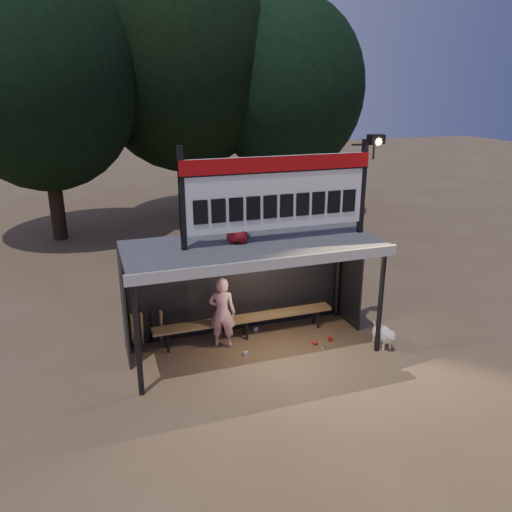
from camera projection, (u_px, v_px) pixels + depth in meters
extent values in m
plane|color=brown|center=(253.00, 349.00, 10.42)|extent=(80.00, 80.00, 0.00)
imported|color=white|center=(222.00, 313.00, 10.31)|extent=(0.66, 0.56, 1.53)
imported|color=gray|center=(238.00, 216.00, 9.87)|extent=(0.44, 0.34, 0.89)
imported|color=maroon|center=(237.00, 215.00, 9.52)|extent=(0.65, 0.55, 1.12)
cube|color=#414144|center=(253.00, 246.00, 9.71)|extent=(5.00, 2.00, 0.12)
cube|color=beige|center=(272.00, 264.00, 8.80)|extent=(5.10, 0.06, 0.20)
cylinder|color=black|center=(137.00, 339.00, 8.52)|extent=(0.10, 0.10, 2.20)
cylinder|color=black|center=(381.00, 302.00, 10.01)|extent=(0.10, 0.10, 2.20)
cylinder|color=black|center=(127.00, 299.00, 10.14)|extent=(0.10, 0.10, 2.20)
cylinder|color=black|center=(338.00, 272.00, 11.62)|extent=(0.10, 0.10, 2.20)
cube|color=black|center=(239.00, 283.00, 10.97)|extent=(5.00, 0.04, 2.20)
cube|color=black|center=(124.00, 307.00, 9.75)|extent=(0.04, 1.00, 2.20)
cube|color=black|center=(350.00, 278.00, 11.30)|extent=(0.04, 1.00, 2.20)
cylinder|color=black|center=(238.00, 237.00, 10.64)|extent=(5.00, 0.06, 0.06)
cube|color=black|center=(182.00, 199.00, 8.97)|extent=(0.10, 0.10, 1.90)
cube|color=black|center=(362.00, 187.00, 10.11)|extent=(0.10, 0.10, 1.90)
cube|color=silver|center=(278.00, 193.00, 9.54)|extent=(3.80, 0.08, 1.40)
cube|color=#AC0C0E|center=(279.00, 164.00, 9.32)|extent=(3.80, 0.04, 0.28)
cube|color=black|center=(279.00, 172.00, 9.36)|extent=(3.80, 0.02, 0.03)
cube|color=black|center=(200.00, 212.00, 9.10)|extent=(0.27, 0.03, 0.45)
cube|color=black|center=(218.00, 211.00, 9.21)|extent=(0.27, 0.03, 0.45)
cube|color=black|center=(236.00, 209.00, 9.31)|extent=(0.27, 0.03, 0.45)
cube|color=black|center=(253.00, 208.00, 9.42)|extent=(0.27, 0.03, 0.45)
cube|color=black|center=(270.00, 207.00, 9.52)|extent=(0.27, 0.03, 0.45)
cube|color=black|center=(287.00, 206.00, 9.63)|extent=(0.27, 0.03, 0.45)
cube|color=black|center=(303.00, 204.00, 9.73)|extent=(0.27, 0.03, 0.45)
cube|color=black|center=(318.00, 203.00, 9.84)|extent=(0.27, 0.03, 0.45)
cube|color=black|center=(334.00, 202.00, 9.94)|extent=(0.27, 0.03, 0.45)
cube|color=black|center=(349.00, 201.00, 10.05)|extent=(0.27, 0.03, 0.45)
cylinder|color=black|center=(363.00, 144.00, 9.83)|extent=(0.50, 0.04, 0.04)
cylinder|color=black|center=(374.00, 152.00, 9.95)|extent=(0.04, 0.04, 0.30)
cube|color=black|center=(376.00, 139.00, 9.83)|extent=(0.30, 0.22, 0.18)
sphere|color=#FFD88C|center=(378.00, 142.00, 9.76)|extent=(0.14, 0.14, 0.14)
cube|color=olive|center=(245.00, 318.00, 10.77)|extent=(4.00, 0.35, 0.06)
cylinder|color=black|center=(168.00, 343.00, 10.21)|extent=(0.05, 0.05, 0.45)
cylinder|color=black|center=(166.00, 337.00, 10.43)|extent=(0.05, 0.05, 0.45)
cylinder|color=black|center=(247.00, 330.00, 10.74)|extent=(0.05, 0.05, 0.45)
cylinder|color=black|center=(243.00, 325.00, 10.95)|extent=(0.05, 0.05, 0.45)
cylinder|color=black|center=(318.00, 319.00, 11.26)|extent=(0.05, 0.05, 0.45)
cylinder|color=black|center=(314.00, 315.00, 11.48)|extent=(0.05, 0.05, 0.45)
cylinder|color=black|center=(55.00, 188.00, 17.56)|extent=(0.50, 0.50, 3.74)
ellipsoid|color=black|center=(40.00, 77.00, 16.40)|extent=(6.46, 6.46, 7.48)
cylinder|color=black|center=(186.00, 168.00, 20.38)|extent=(0.50, 0.50, 4.18)
ellipsoid|color=black|center=(181.00, 61.00, 19.08)|extent=(7.22, 7.22, 8.36)
cylinder|color=black|center=(286.00, 175.00, 20.83)|extent=(0.50, 0.50, 3.52)
ellipsoid|color=black|center=(287.00, 88.00, 19.73)|extent=(6.08, 6.08, 7.04)
ellipsoid|color=white|center=(383.00, 334.00, 10.47)|extent=(0.36, 0.58, 0.36)
sphere|color=silver|center=(390.00, 336.00, 10.19)|extent=(0.22, 0.22, 0.22)
cone|color=beige|center=(393.00, 339.00, 10.11)|extent=(0.10, 0.10, 0.10)
cone|color=beige|center=(389.00, 332.00, 10.13)|extent=(0.06, 0.06, 0.07)
cone|color=beige|center=(394.00, 332.00, 10.16)|extent=(0.06, 0.06, 0.07)
cylinder|color=white|center=(383.00, 346.00, 10.34)|extent=(0.05, 0.05, 0.18)
cylinder|color=beige|center=(390.00, 345.00, 10.39)|extent=(0.05, 0.05, 0.18)
cylinder|color=silver|center=(374.00, 338.00, 10.67)|extent=(0.05, 0.05, 0.18)
cylinder|color=beige|center=(380.00, 337.00, 10.72)|extent=(0.05, 0.05, 0.18)
cylinder|color=beige|center=(375.00, 325.00, 10.72)|extent=(0.04, 0.16, 0.14)
cylinder|color=#9F7D4A|center=(132.00, 330.00, 10.29)|extent=(0.07, 0.27, 0.84)
cylinder|color=#A2764B|center=(142.00, 329.00, 10.35)|extent=(0.08, 0.30, 0.83)
cylinder|color=black|center=(152.00, 327.00, 10.41)|extent=(0.07, 0.33, 0.83)
cylinder|color=#9A6C48|center=(161.00, 326.00, 10.47)|extent=(0.08, 0.35, 0.82)
cube|color=#A8221C|center=(330.00, 339.00, 10.76)|extent=(0.08, 0.11, 0.08)
cylinder|color=#B5B4BA|center=(323.00, 348.00, 10.39)|extent=(0.10, 0.13, 0.07)
cube|color=silver|center=(256.00, 329.00, 11.18)|extent=(0.12, 0.12, 0.08)
cylinder|color=red|center=(314.00, 343.00, 10.59)|extent=(0.10, 0.14, 0.07)
cube|color=#B3B4B9|center=(246.00, 354.00, 10.15)|extent=(0.11, 0.08, 0.08)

